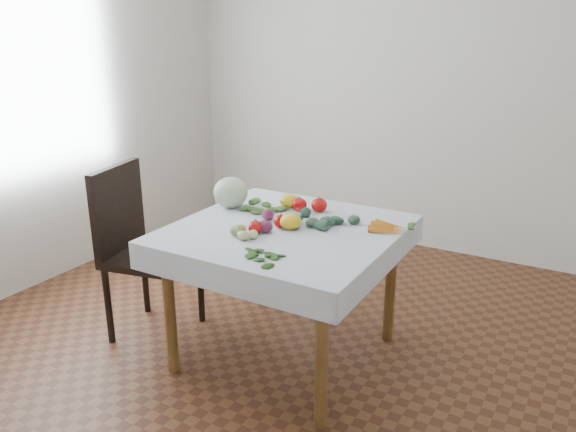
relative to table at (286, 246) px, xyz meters
name	(u,v)px	position (x,y,z in m)	size (l,w,h in m)	color
ground	(286,353)	(0.00, 0.00, -0.65)	(4.00, 4.00, 0.00)	brown
back_wall	(414,81)	(0.00, 2.00, 0.70)	(4.00, 0.04, 2.70)	silver
left_wall	(23,91)	(-2.00, 0.00, 0.70)	(0.04, 4.00, 2.70)	silver
table	(286,246)	(0.00, 0.00, 0.00)	(1.00, 1.00, 0.75)	brown
tablecloth	(286,228)	(0.00, 0.00, 0.10)	(1.12, 1.12, 0.01)	white
chair	(137,240)	(-0.89, -0.19, -0.08)	(0.54, 0.54, 1.01)	black
cabbage	(231,192)	(-0.45, 0.15, 0.19)	(0.20, 0.20, 0.18)	beige
tomato_a	(319,205)	(0.03, 0.33, 0.14)	(0.09, 0.09, 0.08)	red
tomato_b	(300,204)	(-0.07, 0.29, 0.14)	(0.08, 0.08, 0.07)	red
tomato_c	(256,227)	(-0.09, -0.15, 0.14)	(0.08, 0.08, 0.07)	red
tomato_d	(281,221)	(-0.02, -0.01, 0.14)	(0.08, 0.08, 0.07)	red
heirloom_back	(289,201)	(-0.16, 0.32, 0.14)	(0.11, 0.11, 0.08)	yellow
heirloom_front	(290,222)	(0.03, 0.00, 0.14)	(0.11, 0.11, 0.08)	yellow
onion_a	(268,215)	(-0.15, 0.06, 0.13)	(0.07, 0.07, 0.06)	#501736
onion_b	(265,226)	(-0.05, -0.11, 0.14)	(0.08, 0.08, 0.07)	#501736
tomatillo_cluster	(242,232)	(-0.12, -0.22, 0.13)	(0.16, 0.10, 0.05)	#C8DB7E
carrot_bunch	(388,228)	(0.48, 0.22, 0.12)	(0.19, 0.18, 0.03)	orange
kale_bunch	(325,222)	(0.17, 0.12, 0.12)	(0.28, 0.28, 0.04)	#365946
basil_bunch	(264,256)	(0.12, -0.39, 0.11)	(0.24, 0.17, 0.01)	#25541A
dill_bunch	(262,207)	(-0.28, 0.21, 0.11)	(0.23, 0.21, 0.02)	#58813B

